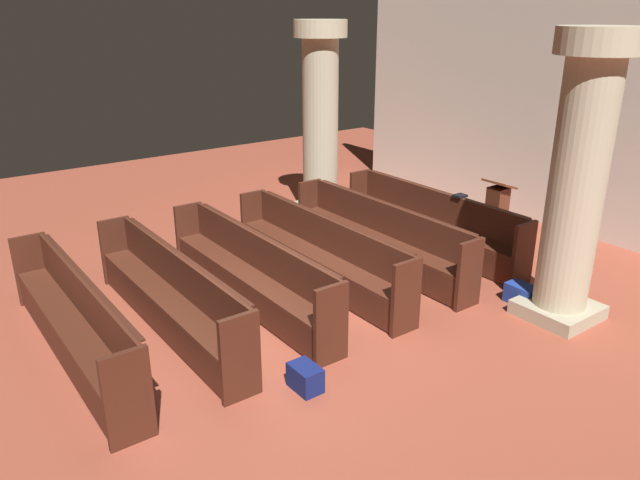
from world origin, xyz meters
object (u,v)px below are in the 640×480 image
at_px(pew_row_1, 379,234).
at_px(pillar_aisle_side, 578,177).
at_px(pew_row_2, 320,250).
at_px(pillar_far_side, 320,117).
at_px(pew_row_4, 169,292).
at_px(hymn_book, 460,196).
at_px(pew_row_5, 73,318).
at_px(lectern, 496,216).
at_px(kneeler_box_navy, 305,378).
at_px(pew_row_0, 432,220).
at_px(pew_row_3, 250,269).
at_px(kneeler_box_blue, 521,294).

bearing_deg(pew_row_1, pillar_aisle_side, 15.60).
relative_size(pew_row_2, pillar_far_side, 1.03).
bearing_deg(pillar_far_side, pew_row_2, -36.66).
bearing_deg(pew_row_4, pillar_far_side, 121.68).
xyz_separation_m(pillar_aisle_side, hymn_book, (-2.23, 0.58, -0.87)).
relative_size(pew_row_5, lectern, 3.33).
bearing_deg(pew_row_4, kneeler_box_navy, 16.13).
xyz_separation_m(pew_row_0, lectern, (0.42, 1.09, -0.05)).
relative_size(pillar_aisle_side, kneeler_box_navy, 9.72).
bearing_deg(pillar_aisle_side, pillar_far_side, 179.38).
xyz_separation_m(pew_row_4, kneeler_box_navy, (2.01, 0.58, -0.37)).
distance_m(pew_row_0, kneeler_box_navy, 4.42).
height_order(pillar_aisle_side, pillar_far_side, same).
height_order(pillar_far_side, kneeler_box_navy, pillar_far_side).
relative_size(pillar_far_side, lectern, 3.25).
xyz_separation_m(pew_row_0, kneeler_box_navy, (2.01, -3.92, -0.37)).
distance_m(pew_row_2, pew_row_3, 1.13).
height_order(pew_row_5, pillar_far_side, pillar_far_side).
bearing_deg(pew_row_3, pew_row_4, -90.00).
height_order(pew_row_3, hymn_book, hymn_book).
height_order(pew_row_1, pillar_far_side, pillar_far_side).
xyz_separation_m(pew_row_0, kneeler_box_blue, (2.12, -0.48, -0.37)).
bearing_deg(pillar_aisle_side, pew_row_4, -122.53).
bearing_deg(pillar_aisle_side, hymn_book, 165.51).
bearing_deg(kneeler_box_blue, pew_row_2, -140.14).
xyz_separation_m(pew_row_0, pew_row_3, (0.00, -3.38, 0.00)).
distance_m(pew_row_0, pillar_aisle_side, 2.96).
relative_size(pew_row_0, pew_row_5, 1.00).
distance_m(pew_row_3, pew_row_4, 1.13).
distance_m(pew_row_0, kneeler_box_blue, 2.21).
height_order(pew_row_0, pew_row_5, same).
bearing_deg(pew_row_1, kneeler_box_navy, -54.22).
height_order(pew_row_2, lectern, lectern).
height_order(pew_row_0, pew_row_4, same).
relative_size(hymn_book, kneeler_box_blue, 0.46).
xyz_separation_m(pew_row_3, pillar_aisle_side, (2.62, 2.98, 1.33)).
relative_size(pew_row_0, pew_row_2, 1.00).
relative_size(pillar_far_side, hymn_book, 19.13).
bearing_deg(pew_row_4, kneeler_box_blue, 62.18).
height_order(lectern, hymn_book, lectern).
xyz_separation_m(pew_row_1, pillar_far_side, (-2.57, 0.79, 1.33)).
relative_size(pew_row_2, hymn_book, 19.62).
bearing_deg(pillar_aisle_side, kneeler_box_blue, -170.39).
height_order(pew_row_5, kneeler_box_navy, pew_row_5).
bearing_deg(pillar_far_side, pillar_aisle_side, -0.62).
bearing_deg(pillar_far_side, pew_row_0, 7.49).
relative_size(pew_row_2, pew_row_4, 1.00).
xyz_separation_m(pillar_aisle_side, pillar_far_side, (-5.19, 0.06, 0.00)).
bearing_deg(pew_row_0, pew_row_3, -90.00).
xyz_separation_m(pew_row_5, pillar_far_side, (-2.57, 5.29, 1.33)).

